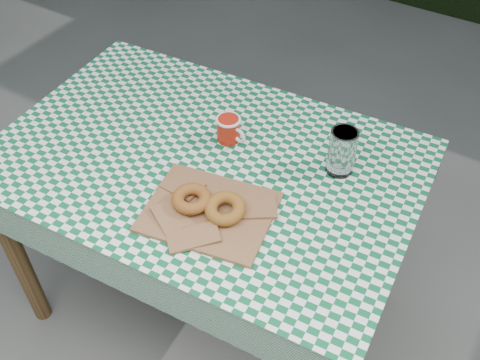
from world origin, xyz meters
name	(u,v)px	position (x,y,z in m)	size (l,w,h in m)	color
ground	(178,330)	(0.00, 0.00, 0.00)	(60.00, 60.00, 0.00)	#494944
table	(209,241)	(0.04, 0.17, 0.38)	(1.21, 0.81, 0.75)	#50301B
tablecloth	(204,160)	(0.04, 0.17, 0.75)	(1.23, 0.83, 0.01)	#0D5830
paper_bag	(209,211)	(0.17, 0.00, 0.76)	(0.33, 0.26, 0.02)	olive
bagel_front	(192,199)	(0.12, 0.00, 0.79)	(0.11, 0.11, 0.03)	#8E5D1D
bagel_back	(225,209)	(0.22, 0.01, 0.79)	(0.11, 0.11, 0.03)	#8C5E1D
coffee_mug	(228,129)	(0.06, 0.28, 0.80)	(0.14, 0.14, 0.08)	#AC1C0B
drinking_glass	(342,151)	(0.40, 0.33, 0.83)	(0.08, 0.08, 0.14)	silver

